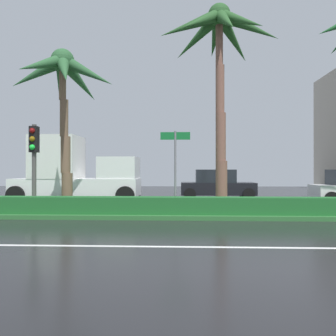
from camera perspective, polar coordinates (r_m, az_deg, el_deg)
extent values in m
cube|color=black|center=(15.02, 8.41, -7.03)|extent=(90.00, 42.00, 0.10)
cube|color=white|center=(8.17, 13.63, -12.43)|extent=(81.00, 0.14, 0.01)
cube|color=#2D6B33|center=(14.02, 8.83, -7.00)|extent=(85.50, 4.00, 0.15)
cube|color=#1E6028|center=(12.59, 9.54, -6.05)|extent=(76.50, 0.70, 0.60)
cylinder|color=brown|center=(14.30, -16.06, -3.67)|extent=(0.42, 0.42, 1.43)
cylinder|color=brown|center=(14.29, -16.29, 2.07)|extent=(0.37, 0.37, 1.43)
cylinder|color=brown|center=(14.41, -16.53, 7.78)|extent=(0.32, 0.32, 1.43)
cylinder|color=brown|center=(14.68, -16.76, 13.33)|extent=(0.27, 0.27, 1.43)
sphere|color=#2B5C32|center=(14.89, -16.75, 16.38)|extent=(0.90, 0.90, 0.90)
cone|color=#2B5C32|center=(14.42, -12.97, 14.88)|extent=(2.27, 0.69, 1.50)
cone|color=#2B5C32|center=(15.35, -14.16, 13.47)|extent=(1.50, 2.17, 1.71)
cone|color=#2B5C32|center=(15.63, -16.98, 13.26)|extent=(1.36, 2.22, 1.69)
cone|color=#2B5C32|center=(15.09, -20.46, 14.19)|extent=(2.25, 0.60, 1.50)
cone|color=#2B5C32|center=(14.09, -19.79, 15.53)|extent=(1.48, 2.29, 1.38)
cone|color=#2B5C32|center=(13.83, -16.50, 15.04)|extent=(1.36, 2.21, 1.70)
cylinder|color=brown|center=(14.18, 8.68, -2.72)|extent=(0.46, 0.46, 1.92)
cylinder|color=brown|center=(14.24, 8.56, 5.02)|extent=(0.41, 0.41, 1.92)
cylinder|color=brown|center=(14.55, 8.44, 12.57)|extent=(0.35, 0.35, 1.92)
cylinder|color=brown|center=(15.10, 8.33, 19.69)|extent=(0.29, 0.29, 1.92)
sphere|color=#285326|center=(15.49, 8.32, 23.38)|extent=(0.90, 0.90, 0.90)
cone|color=#285326|center=(15.34, 12.96, 21.45)|extent=(2.58, 0.78, 1.58)
cone|color=#285326|center=(16.07, 10.54, 19.83)|extent=(1.97, 2.25, 1.85)
cone|color=#285326|center=(16.41, 7.66, 20.27)|extent=(0.68, 2.60, 1.44)
cone|color=#285326|center=(15.81, 4.76, 20.32)|extent=(2.29, 1.97, 1.79)
cone|color=#285326|center=(15.10, 3.60, 22.11)|extent=(2.62, 0.88, 1.45)
cone|color=#285326|center=(14.41, 5.60, 22.72)|extent=(2.04, 2.29, 1.67)
cone|color=#285326|center=(14.26, 9.36, 22.56)|extent=(0.85, 2.50, 1.84)
cone|color=#285326|center=(14.51, 11.56, 22.48)|extent=(1.94, 2.35, 1.70)
cylinder|color=#4C4C47|center=(13.82, -20.91, -0.05)|extent=(0.16, 0.16, 3.24)
cube|color=black|center=(13.86, -20.91, 4.37)|extent=(0.28, 0.32, 0.96)
sphere|color=maroon|center=(13.73, -21.19, 5.67)|extent=(0.20, 0.20, 0.20)
sphere|color=#7F600F|center=(13.71, -21.19, 4.42)|extent=(0.20, 0.20, 0.20)
sphere|color=#1EEA3F|center=(13.68, -21.19, 3.17)|extent=(0.20, 0.20, 0.20)
cylinder|color=slate|center=(12.98, 1.19, -0.58)|extent=(0.08, 0.08, 3.00)
cube|color=#146B2D|center=(13.04, 1.19, 5.23)|extent=(1.10, 0.03, 0.28)
cube|color=white|center=(18.84, -14.51, -3.01)|extent=(6.40, 2.30, 0.90)
cube|color=white|center=(18.30, -7.90, 0.03)|extent=(1.90, 2.21, 1.10)
cube|color=silver|center=(19.16, -17.51, 1.67)|extent=(2.30, 2.35, 2.20)
cylinder|color=black|center=(19.41, -5.83, -3.97)|extent=(0.92, 0.30, 0.92)
cylinder|color=black|center=(17.11, -6.96, -4.48)|extent=(0.92, 0.30, 0.92)
cylinder|color=black|center=(20.89, -20.69, -3.69)|extent=(0.92, 0.30, 0.92)
cylinder|color=black|center=(18.76, -23.50, -4.09)|extent=(0.92, 0.30, 0.92)
cube|color=black|center=(20.85, 8.07, -3.33)|extent=(4.30, 1.76, 0.72)
cube|color=#1E2328|center=(20.81, 7.66, -1.29)|extent=(2.30, 1.58, 0.76)
cylinder|color=black|center=(21.97, 12.13, -3.84)|extent=(0.68, 0.22, 0.68)
cylinder|color=black|center=(20.21, 12.99, -4.16)|extent=(0.68, 0.22, 0.68)
cylinder|color=black|center=(21.67, 3.48, -3.90)|extent=(0.68, 0.22, 0.68)
cylinder|color=black|center=(19.87, 3.57, -4.23)|extent=(0.68, 0.22, 0.68)
cylinder|color=black|center=(19.96, 23.04, -4.20)|extent=(0.68, 0.22, 0.68)
cylinder|color=black|center=(18.29, 25.03, -4.56)|extent=(0.68, 0.22, 0.68)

